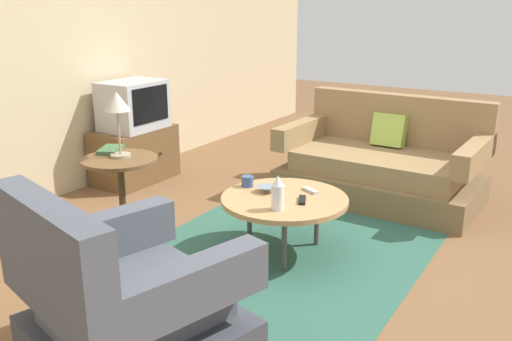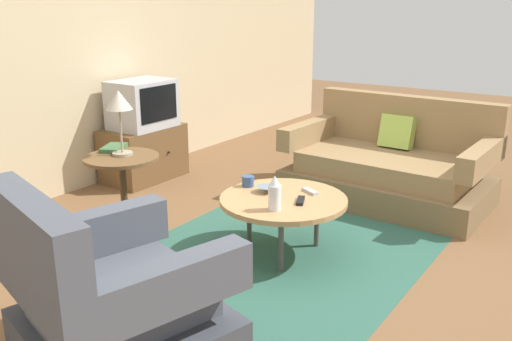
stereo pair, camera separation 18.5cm
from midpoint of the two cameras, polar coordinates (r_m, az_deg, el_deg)
ground_plane at (r=3.95m, az=3.52°, el=-8.32°), size 16.00×16.00×0.00m
back_wall at (r=5.21m, az=-21.52°, el=12.16°), size 9.00×0.12×2.70m
area_rug at (r=3.93m, az=1.51°, el=-8.37°), size 2.23×1.84×0.00m
armchair at (r=2.74m, az=-15.28°, el=-13.71°), size 1.09×1.09×0.92m
couch at (r=5.03m, az=11.90°, el=0.46°), size 1.01×1.72×0.88m
coffee_table at (r=3.79m, az=1.55°, el=-3.17°), size 0.87×0.87×0.41m
side_table at (r=4.04m, az=-15.00°, el=-1.19°), size 0.53×0.53×0.64m
tv_stand at (r=5.53m, az=-13.31°, el=1.59°), size 0.79×0.50×0.52m
television at (r=5.41m, az=-13.49°, el=6.56°), size 0.58×0.45×0.46m
table_lamp at (r=3.95m, az=-15.46°, el=6.41°), size 0.19×0.19×0.46m
vase at (r=3.52m, az=0.75°, el=-2.38°), size 0.08×0.08×0.23m
mug at (r=3.99m, az=-2.19°, el=-1.11°), size 0.13×0.09×0.08m
bowl at (r=3.87m, az=-0.25°, el=-1.93°), size 0.14×0.14×0.04m
tv_remote_dark at (r=3.70m, az=3.35°, el=-3.05°), size 0.16×0.10×0.02m
tv_remote_silver at (r=3.89m, az=4.25°, el=-2.07°), size 0.10×0.15×0.02m
book at (r=4.18m, az=-15.99°, el=2.07°), size 0.27×0.22×0.03m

